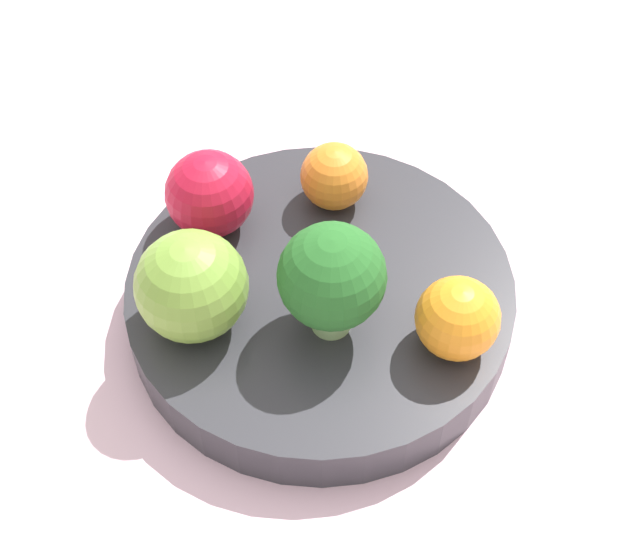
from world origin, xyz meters
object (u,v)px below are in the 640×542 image
broccoli (334,278)px  orange_back (334,176)px  orange_front (458,318)px  bowl (320,299)px  apple_red (209,194)px  apple_green (192,286)px

broccoli → orange_back: bearing=-12.5°
broccoli → orange_front: bearing=-112.7°
bowl → apple_red: 0.09m
apple_red → orange_back: 0.07m
broccoli → apple_red: bearing=32.3°
broccoli → orange_front: broccoli is taller
bowl → apple_green: 0.08m
orange_front → broccoli: bearing=67.3°
orange_back → apple_red: bearing=93.6°
bowl → apple_green: bearing=99.6°
bowl → apple_green: size_ratio=3.67×
apple_green → apple_red: bearing=-14.5°
apple_red → orange_front: size_ratio=1.15×
broccoli → orange_front: size_ratio=1.57×
bowl → apple_green: (-0.01, 0.07, 0.05)m
bowl → orange_front: bearing=-131.8°
broccoli → apple_green: size_ratio=1.17×
bowl → broccoli: bearing=-177.9°
broccoli → apple_red: broccoli is taller
apple_red → orange_front: apple_red is taller
bowl → apple_red: bearing=43.5°
broccoli → apple_green: (0.02, 0.07, -0.01)m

